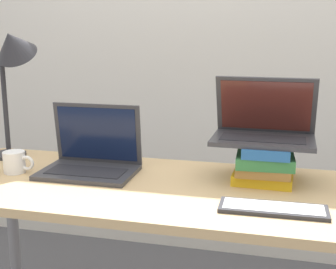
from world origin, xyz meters
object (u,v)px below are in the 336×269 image
(desk_lamp, at_px, (12,59))
(wireless_keyboard, at_px, (273,209))
(laptop_left, at_px, (91,159))
(book_stack, at_px, (265,161))
(laptop_on_books, at_px, (264,128))
(mug, at_px, (15,162))

(desk_lamp, bearing_deg, wireless_keyboard, -16.71)
(wireless_keyboard, bearing_deg, laptop_left, 161.43)
(book_stack, xyz_separation_m, wireless_keyboard, (0.04, -0.29, -0.06))
(laptop_left, relative_size, laptop_on_books, 0.98)
(book_stack, bearing_deg, wireless_keyboard, -82.07)
(book_stack, distance_m, wireless_keyboard, 0.30)
(book_stack, bearing_deg, desk_lamp, 178.70)
(book_stack, height_order, desk_lamp, desk_lamp)
(desk_lamp, bearing_deg, laptop_left, -13.06)
(laptop_on_books, distance_m, mug, 0.92)
(laptop_left, xyz_separation_m, desk_lamp, (-0.35, 0.08, 0.36))
(laptop_left, bearing_deg, desk_lamp, 166.94)
(laptop_left, distance_m, mug, 0.28)
(mug, xyz_separation_m, desk_lamp, (-0.08, 0.16, 0.37))
(book_stack, height_order, wireless_keyboard, book_stack)
(book_stack, relative_size, mug, 2.18)
(mug, height_order, desk_lamp, desk_lamp)
(desk_lamp, bearing_deg, book_stack, -1.30)
(book_stack, xyz_separation_m, laptop_on_books, (-0.01, 0.02, 0.11))
(book_stack, distance_m, mug, 0.92)
(book_stack, xyz_separation_m, desk_lamp, (-0.99, 0.02, 0.34))
(laptop_left, distance_m, laptop_on_books, 0.64)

